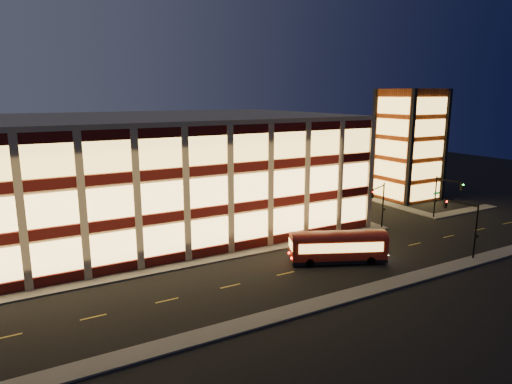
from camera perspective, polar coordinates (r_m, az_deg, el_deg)
ground at (r=48.31m, az=-4.29°, el=-8.68°), size 200.00×200.00×0.00m
sidewalk_office_south at (r=48.04m, az=-8.08°, el=-8.79°), size 54.00×2.00×0.15m
sidewalk_office_east at (r=73.63m, az=6.25°, el=-1.34°), size 2.00×30.00×0.15m
sidewalk_tower_south at (r=74.48m, az=24.36°, el=-2.22°), size 14.00×2.00×0.15m
sidewalk_tower_west at (r=80.43m, az=12.62°, el=-0.42°), size 2.00×30.00×0.15m
sidewalk_near at (r=37.90m, az=4.47°, el=-14.65°), size 100.00×2.00×0.15m
office_building at (r=60.87m, az=-13.77°, el=2.43°), size 50.45×30.45×14.50m
stair_tower at (r=79.72m, az=18.55°, el=5.64°), size 8.60×8.60×18.00m
traffic_signal_far at (r=59.78m, az=15.14°, el=-0.88°), size 3.79×1.87×6.00m
traffic_signal_right at (r=67.57m, az=22.50°, el=0.07°), size 1.20×4.37×6.00m
traffic_signal_near at (r=53.68m, az=24.59°, el=-3.02°), size 0.32×4.45×6.00m
trolley_bus at (r=48.18m, az=10.23°, el=-6.55°), size 10.03×6.36×3.35m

